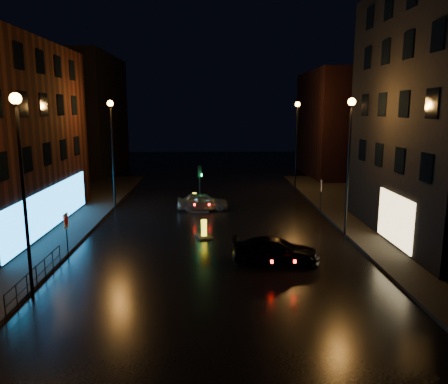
{
  "coord_description": "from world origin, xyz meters",
  "views": [
    {
      "loc": [
        -0.28,
        -19.34,
        7.78
      ],
      "look_at": [
        0.47,
        6.57,
        2.8
      ],
      "focal_mm": 35.0,
      "sensor_mm": 36.0,
      "label": 1
    }
  ],
  "objects_px": {
    "dark_sedan": "(276,251)",
    "bollard_near": "(204,234)",
    "road_sign_left": "(66,225)",
    "silver_hatchback": "(203,202)",
    "traffic_signal": "(200,203)",
    "road_sign_right": "(321,188)",
    "bollard_far": "(195,202)"
  },
  "relations": [
    {
      "from": "dark_sedan",
      "to": "bollard_near",
      "type": "xyz_separation_m",
      "value": [
        -3.74,
        4.55,
        -0.4
      ]
    },
    {
      "from": "road_sign_left",
      "to": "silver_hatchback",
      "type": "bearing_deg",
      "value": 57.7
    },
    {
      "from": "traffic_signal",
      "to": "dark_sedan",
      "type": "height_order",
      "value": "traffic_signal"
    },
    {
      "from": "dark_sedan",
      "to": "road_sign_right",
      "type": "height_order",
      "value": "road_sign_right"
    },
    {
      "from": "traffic_signal",
      "to": "bollard_far",
      "type": "xyz_separation_m",
      "value": [
        -0.5,
        1.95,
        -0.29
      ]
    },
    {
      "from": "silver_hatchback",
      "to": "bollard_near",
      "type": "height_order",
      "value": "silver_hatchback"
    },
    {
      "from": "silver_hatchback",
      "to": "bollard_near",
      "type": "distance_m",
      "value": 7.38
    },
    {
      "from": "traffic_signal",
      "to": "dark_sedan",
      "type": "relative_size",
      "value": 0.78
    },
    {
      "from": "road_sign_right",
      "to": "bollard_near",
      "type": "bearing_deg",
      "value": 45.47
    },
    {
      "from": "bollard_near",
      "to": "road_sign_left",
      "type": "height_order",
      "value": "road_sign_left"
    },
    {
      "from": "traffic_signal",
      "to": "road_sign_right",
      "type": "height_order",
      "value": "traffic_signal"
    },
    {
      "from": "bollard_near",
      "to": "road_sign_right",
      "type": "distance_m",
      "value": 10.71
    },
    {
      "from": "dark_sedan",
      "to": "road_sign_right",
      "type": "distance_m",
      "value": 11.77
    },
    {
      "from": "bollard_near",
      "to": "road_sign_left",
      "type": "bearing_deg",
      "value": -170.39
    },
    {
      "from": "silver_hatchback",
      "to": "traffic_signal",
      "type": "bearing_deg",
      "value": 36.34
    },
    {
      "from": "silver_hatchback",
      "to": "bollard_near",
      "type": "relative_size",
      "value": 2.71
    },
    {
      "from": "dark_sedan",
      "to": "bollard_far",
      "type": "relative_size",
      "value": 3.58
    },
    {
      "from": "traffic_signal",
      "to": "road_sign_left",
      "type": "height_order",
      "value": "traffic_signal"
    },
    {
      "from": "bollard_near",
      "to": "road_sign_right",
      "type": "height_order",
      "value": "road_sign_right"
    },
    {
      "from": "traffic_signal",
      "to": "road_sign_left",
      "type": "distance_m",
      "value": 13.0
    },
    {
      "from": "bollard_far",
      "to": "road_sign_left",
      "type": "xyz_separation_m",
      "value": [
        -6.2,
        -13.01,
        1.59
      ]
    },
    {
      "from": "road_sign_left",
      "to": "bollard_far",
      "type": "bearing_deg",
      "value": 64.75
    },
    {
      "from": "silver_hatchback",
      "to": "dark_sedan",
      "type": "bearing_deg",
      "value": -165.79
    },
    {
      "from": "bollard_far",
      "to": "road_sign_right",
      "type": "bearing_deg",
      "value": -5.53
    },
    {
      "from": "bollard_near",
      "to": "bollard_far",
      "type": "height_order",
      "value": "bollard_near"
    },
    {
      "from": "silver_hatchback",
      "to": "bollard_far",
      "type": "relative_size",
      "value": 3.19
    },
    {
      "from": "dark_sedan",
      "to": "bollard_near",
      "type": "height_order",
      "value": "dark_sedan"
    },
    {
      "from": "bollard_near",
      "to": "dark_sedan",
      "type": "bearing_deg",
      "value": -66.9
    },
    {
      "from": "dark_sedan",
      "to": "bollard_far",
      "type": "bearing_deg",
      "value": 22.66
    },
    {
      "from": "dark_sedan",
      "to": "road_sign_left",
      "type": "relative_size",
      "value": 1.85
    },
    {
      "from": "road_sign_left",
      "to": "road_sign_right",
      "type": "bearing_deg",
      "value": 31.32
    },
    {
      "from": "bollard_far",
      "to": "road_sign_left",
      "type": "bearing_deg",
      "value": -101.02
    }
  ]
}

